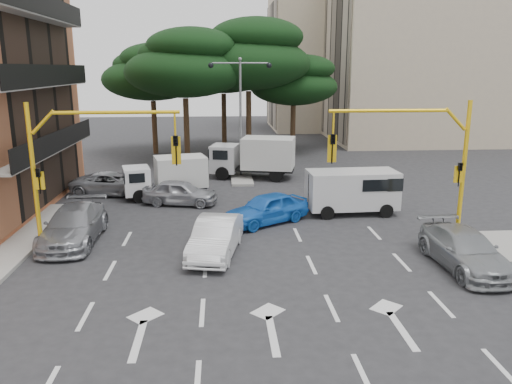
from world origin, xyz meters
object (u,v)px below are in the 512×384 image
signal_mast_right (422,153)px  van_white (352,192)px  street_lamp_center (240,96)px  car_silver_cross_a (113,184)px  car_silver_cross_b (180,192)px  car_white_hatch (216,237)px  car_silver_wagon (74,225)px  box_truck_a (166,177)px  box_truck_b (253,158)px  signal_mast_left (80,157)px  car_blue_compact (267,208)px  car_silver_parked (465,250)px

signal_mast_right → van_white: bearing=108.0°
street_lamp_center → van_white: size_ratio=1.73×
car_silver_cross_a → car_silver_cross_b: car_silver_cross_b is taller
street_lamp_center → car_white_hatch: 15.46m
car_silver_wagon → box_truck_a: (3.15, 7.45, 0.41)m
signal_mast_right → car_silver_cross_a: signal_mast_right is taller
box_truck_b → street_lamp_center: bearing=72.3°
car_silver_wagon → box_truck_b: bearing=55.0°
signal_mast_left → car_silver_cross_a: size_ratio=1.26×
car_white_hatch → van_white: van_white is taller
signal_mast_left → car_blue_compact: signal_mast_left is taller
car_white_hatch → car_silver_wagon: (-6.04, 1.91, 0.02)m
van_white → car_silver_cross_a: bearing=-112.5°
car_silver_wagon → box_truck_b: 14.89m
signal_mast_left → car_white_hatch: size_ratio=1.35×
street_lamp_center → car_blue_compact: 11.66m
signal_mast_right → car_white_hatch: size_ratio=1.35×
signal_mast_left → car_silver_cross_a: bearing=95.3°
car_blue_compact → signal_mast_left: bearing=-98.5°
car_silver_cross_b → van_white: (8.85, -2.27, 0.44)m
car_white_hatch → car_silver_wagon: bearing=173.5°
car_blue_compact → car_silver_wagon: size_ratio=0.82×
signal_mast_right → box_truck_a: 14.53m
car_silver_wagon → car_silver_cross_b: size_ratio=1.29×
car_white_hatch → car_blue_compact: size_ratio=1.05×
car_white_hatch → car_silver_cross_a: bearing=131.9°
car_blue_compact → box_truck_b: (0.03, 10.14, 0.66)m
signal_mast_left → box_truck_a: signal_mast_left is taller
signal_mast_right → box_truck_b: size_ratio=1.07×
car_silver_parked → car_white_hatch: bearing=165.4°
signal_mast_right → signal_mast_left: size_ratio=1.00×
van_white → car_blue_compact: bearing=-75.3°
van_white → box_truck_a: box_truck_a is taller
car_white_hatch → signal_mast_left: bearing=-175.9°
car_blue_compact → car_silver_parked: size_ratio=0.87×
signal_mast_right → car_blue_compact: signal_mast_right is taller
street_lamp_center → van_white: street_lamp_center is taller
car_white_hatch → car_silver_cross_b: size_ratio=1.11×
signal_mast_left → car_silver_wagon: signal_mast_left is taller
car_silver_wagon → street_lamp_center: bearing=58.7°
car_blue_compact → car_silver_cross_b: car_blue_compact is taller
car_silver_wagon → van_white: van_white is taller
signal_mast_right → car_silver_parked: (0.80, -2.65, -3.18)m
signal_mast_right → car_silver_parked: size_ratio=1.24×
car_blue_compact → box_truck_a: box_truck_a is taller
car_silver_wagon → car_silver_cross_a: car_silver_wagon is taller
car_blue_compact → car_silver_cross_b: bearing=-162.2°
signal_mast_right → car_silver_parked: bearing=-73.3°
car_blue_compact → car_silver_parked: car_blue_compact is taller
car_silver_cross_a → box_truck_b: box_truck_b is taller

